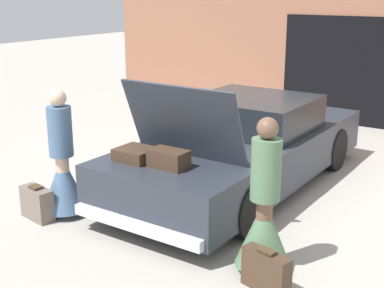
# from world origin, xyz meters

# --- Properties ---
(ground_plane) EXTENTS (40.00, 40.00, 0.00)m
(ground_plane) POSITION_xyz_m (0.00, 0.00, 0.00)
(ground_plane) COLOR #ADA89E
(garage_wall_back) EXTENTS (12.00, 0.14, 2.80)m
(garage_wall_back) POSITION_xyz_m (0.00, 4.46, 1.39)
(garage_wall_back) COLOR #9E664C
(garage_wall_back) RESTS_ON ground_plane
(car) EXTENTS (1.86, 4.75, 1.70)m
(car) POSITION_xyz_m (-0.00, 0.02, 0.57)
(car) COLOR #2D333D
(car) RESTS_ON ground_plane
(person_left) EXTENTS (0.56, 0.56, 1.59)m
(person_left) POSITION_xyz_m (-1.34, -2.14, 0.57)
(person_left) COLOR beige
(person_left) RESTS_ON ground_plane
(person_right) EXTENTS (0.56, 0.56, 1.59)m
(person_right) POSITION_xyz_m (1.34, -2.00, 0.57)
(person_right) COLOR brown
(person_right) RESTS_ON ground_plane
(suitcase_beside_left_person) EXTENTS (0.50, 0.27, 0.43)m
(suitcase_beside_left_person) POSITION_xyz_m (-1.52, -2.42, 0.20)
(suitcase_beside_left_person) COLOR #75665B
(suitcase_beside_left_person) RESTS_ON ground_plane
(suitcase_beside_right_person) EXTENTS (0.52, 0.27, 0.43)m
(suitcase_beside_right_person) POSITION_xyz_m (1.54, -2.32, 0.20)
(suitcase_beside_right_person) COLOR #473323
(suitcase_beside_right_person) RESTS_ON ground_plane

